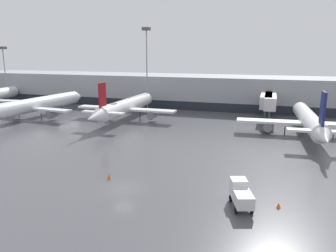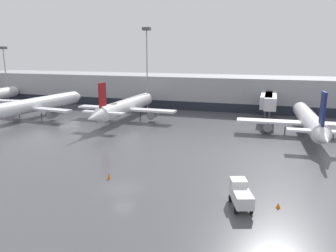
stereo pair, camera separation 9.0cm
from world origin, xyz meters
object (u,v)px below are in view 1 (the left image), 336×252
(service_truck_1, at_px, (241,194))
(apron_light_mast_6, at_px, (4,58))
(parked_jet_1, at_px, (32,106))
(parked_jet_2, at_px, (309,121))
(parked_jet_3, at_px, (126,107))
(apron_light_mast_5, at_px, (147,47))
(traffic_cone_1, at_px, (109,176))
(traffic_cone_0, at_px, (279,205))

(service_truck_1, distance_m, apron_light_mast_6, 93.38)
(service_truck_1, bearing_deg, parked_jet_1, 40.63)
(apron_light_mast_6, bearing_deg, parked_jet_2, -10.82)
(parked_jet_3, bearing_deg, parked_jet_2, -93.36)
(parked_jet_2, height_order, apron_light_mast_5, apron_light_mast_5)
(parked_jet_1, bearing_deg, apron_light_mast_5, -48.10)
(service_truck_1, bearing_deg, parked_jet_2, -33.85)
(service_truck_1, height_order, traffic_cone_1, service_truck_1)
(traffic_cone_0, bearing_deg, apron_light_mast_6, 148.46)
(parked_jet_3, bearing_deg, service_truck_1, -140.09)
(parked_jet_2, distance_m, apron_light_mast_6, 89.27)
(traffic_cone_1, bearing_deg, apron_light_mast_5, 105.24)
(parked_jet_2, bearing_deg, traffic_cone_0, 166.61)
(parked_jet_1, bearing_deg, traffic_cone_1, -123.56)
(parked_jet_2, relative_size, traffic_cone_0, 58.21)
(parked_jet_1, relative_size, apron_light_mast_5, 1.77)
(apron_light_mast_5, bearing_deg, parked_jet_3, -94.11)
(parked_jet_1, height_order, traffic_cone_1, parked_jet_1)
(traffic_cone_1, bearing_deg, parked_jet_1, 140.86)
(apron_light_mast_6, bearing_deg, traffic_cone_1, -38.31)
(service_truck_1, relative_size, traffic_cone_1, 6.03)
(parked_jet_1, distance_m, apron_light_mast_5, 31.87)
(parked_jet_2, relative_size, traffic_cone_1, 41.72)
(parked_jet_1, relative_size, parked_jet_3, 1.17)
(traffic_cone_0, bearing_deg, traffic_cone_1, 174.76)
(service_truck_1, bearing_deg, apron_light_mast_5, 12.79)
(traffic_cone_0, height_order, apron_light_mast_5, apron_light_mast_5)
(service_truck_1, relative_size, apron_light_mast_5, 0.22)
(traffic_cone_0, bearing_deg, parked_jet_1, 151.16)
(traffic_cone_1, distance_m, apron_light_mast_5, 50.59)
(service_truck_1, height_order, apron_light_mast_6, apron_light_mast_6)
(parked_jet_1, height_order, service_truck_1, parked_jet_1)
(traffic_cone_0, bearing_deg, service_truck_1, -166.90)
(parked_jet_1, height_order, apron_light_mast_5, apron_light_mast_5)
(parked_jet_1, distance_m, traffic_cone_0, 64.27)
(parked_jet_3, xyz_separation_m, traffic_cone_0, (33.91, -36.07, -2.99))
(traffic_cone_0, distance_m, apron_light_mast_5, 60.62)
(parked_jet_2, relative_size, service_truck_1, 6.92)
(service_truck_1, relative_size, traffic_cone_0, 8.41)
(traffic_cone_0, bearing_deg, apron_light_mast_5, 124.54)
(service_truck_1, bearing_deg, apron_light_mast_6, 38.67)
(parked_jet_2, distance_m, parked_jet_3, 39.83)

